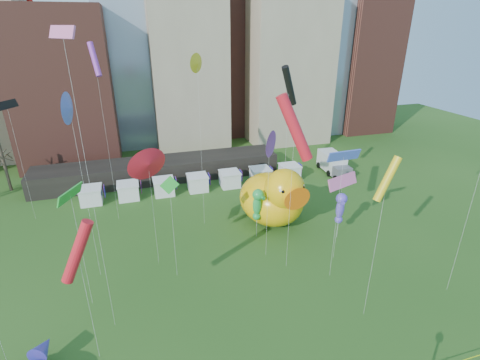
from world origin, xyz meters
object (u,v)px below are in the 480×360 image
object	(u,v)px
seahorse_purple	(341,206)
box_truck	(333,163)
seahorse_green	(257,202)
big_duck	(274,197)
small_duck	(277,206)

from	to	relation	value
seahorse_purple	box_truck	xyz separation A→B (m)	(9.93, 18.20, -2.52)
seahorse_purple	seahorse_green	bearing A→B (deg)	-176.30
seahorse_green	box_truck	xyz separation A→B (m)	(18.91, 15.31, -2.92)
big_duck	box_truck	distance (m)	20.56
small_duck	seahorse_green	distance (m)	6.53
box_truck	small_duck	bearing A→B (deg)	-139.26
big_duck	seahorse_purple	xyz separation A→B (m)	(5.97, -5.32, 0.50)
seahorse_purple	box_truck	world-z (taller)	seahorse_purple
box_truck	seahorse_purple	bearing A→B (deg)	-115.19
seahorse_green	seahorse_purple	size ratio (longest dim) A/B	1.07
small_duck	big_duck	bearing A→B (deg)	-138.00
seahorse_purple	box_truck	size ratio (longest dim) A/B	0.75
small_duck	box_truck	world-z (taller)	small_duck
seahorse_green	small_duck	bearing A→B (deg)	25.10
big_duck	box_truck	size ratio (longest dim) A/B	1.43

